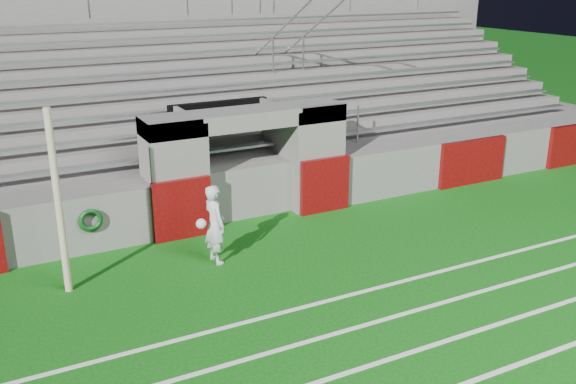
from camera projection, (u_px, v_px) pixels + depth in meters
ground at (322, 274)px, 12.47m from camera, size 90.00×90.00×0.00m
field_post at (58, 203)px, 11.26m from camera, size 0.13×0.13×3.42m
stadium_structure at (184, 119)px, 18.67m from camera, size 26.00×8.48×5.42m
goalkeeper_with_ball at (215, 224)px, 12.73m from camera, size 0.64×0.63×1.63m
hose_coil at (91, 220)px, 13.03m from camera, size 0.50×0.14×0.52m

